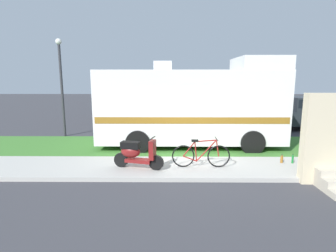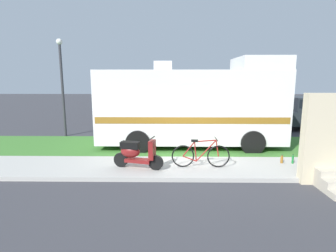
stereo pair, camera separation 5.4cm
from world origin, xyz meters
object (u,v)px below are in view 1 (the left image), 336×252
motorhome_rv (192,105)px  bottle_spare (293,159)px  pickup_truck_near (295,112)px  bottle_green (282,159)px  scooter (136,153)px  pickup_truck_far (160,105)px  street_lamp_post (61,79)px  bicycle (201,155)px

motorhome_rv → bottle_spare: bearing=-40.8°
motorhome_rv → pickup_truck_near: 7.23m
pickup_truck_near → bottle_green: bearing=-117.4°
motorhome_rv → scooter: size_ratio=4.74×
pickup_truck_far → street_lamp_post: 7.87m
bicycle → street_lamp_post: street_lamp_post is taller
bottle_spare → motorhome_rv: bearing=139.2°
motorhome_rv → bottle_spare: 4.20m
bicycle → street_lamp_post: 8.11m
pickup_truck_near → street_lamp_post: (-12.05, -2.03, 1.80)m
scooter → bottle_green: bearing=6.9°
scooter → pickup_truck_near: size_ratio=0.27×
motorhome_rv → bottle_spare: size_ratio=23.96×
bicycle → pickup_truck_far: (-1.67, 11.15, 0.43)m
bicycle → pickup_truck_far: 11.29m
pickup_truck_near → street_lamp_post: size_ratio=1.24×
scooter → bicycle: scooter is taller
motorhome_rv → pickup_truck_far: motorhome_rv is taller
bottle_spare → street_lamp_post: (-9.01, 4.49, 2.51)m
motorhome_rv → pickup_truck_far: 8.38m
bicycle → pickup_truck_far: bearing=98.5°
pickup_truck_far → bottle_spare: bearing=-66.8°
scooter → bottle_spare: size_ratio=5.06×
bicycle → street_lamp_post: (-6.07, 4.89, 2.25)m
bicycle → pickup_truck_near: pickup_truck_near is taller
scooter → street_lamp_post: (-4.14, 5.00, 2.18)m
pickup_truck_near → bicycle: bearing=-130.8°
motorhome_rv → pickup_truck_near: (6.02, 3.95, -0.75)m
motorhome_rv → street_lamp_post: street_lamp_post is taller
motorhome_rv → bottle_green: size_ratio=26.79×
pickup_truck_near → motorhome_rv: bearing=-146.7°
street_lamp_post → scooter: bearing=-50.4°
bottle_spare → pickup_truck_far: bearing=113.2°
scooter → pickup_truck_far: bearing=88.7°
scooter → pickup_truck_near: bearing=41.6°
pickup_truck_far → bottle_green: (4.30, -10.72, -0.70)m
scooter → pickup_truck_near: 10.59m
pickup_truck_near → bottle_spare: (-3.03, -6.52, -0.70)m
motorhome_rv → pickup_truck_far: bearing=101.3°
bottle_spare → street_lamp_post: street_lamp_post is taller
motorhome_rv → bottle_green: 3.96m
scooter → bicycle: size_ratio=0.87×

